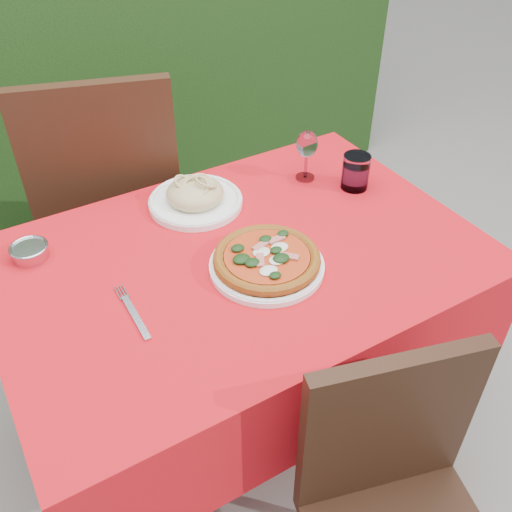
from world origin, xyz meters
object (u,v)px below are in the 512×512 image
pasta_plate (195,197)px  water_glass (355,173)px  pizza_plate (267,261)px  steel_ramekin (30,252)px  wine_glass (307,146)px  chair_near (397,505)px  fork (136,317)px  chair_far (110,195)px

pasta_plate → water_glass: 0.49m
pizza_plate → pasta_plate: 0.35m
water_glass → steel_ramekin: size_ratio=1.19×
wine_glass → chair_near: bearing=-111.5°
pizza_plate → water_glass: bearing=23.9°
fork → chair_near: bearing=-58.0°
steel_ramekin → fork: bearing=-66.4°
pizza_plate → steel_ramekin: bearing=145.2°
fork → steel_ramekin: bearing=114.8°
chair_far → pasta_plate: size_ratio=3.84×
chair_near → pizza_plate: size_ratio=2.87×
pasta_plate → wine_glass: (0.36, -0.04, 0.09)m
pizza_plate → pasta_plate: bearing=94.6°
chair_far → fork: 0.79m
chair_near → fork: chair_near is taller
chair_near → wine_glass: size_ratio=5.35×
wine_glass → fork: size_ratio=0.75×
chair_far → pasta_plate: (0.15, -0.40, 0.17)m
chair_far → water_glass: (0.61, -0.57, 0.19)m
pizza_plate → pasta_plate: size_ratio=1.10×
chair_near → wine_glass: wine_glass is taller
chair_far → fork: size_ratio=4.89×
water_glass → fork: water_glass is taller
water_glass → pizza_plate: bearing=-156.1°
pasta_plate → fork: bearing=-132.9°
pasta_plate → water_glass: size_ratio=2.54×
wine_glass → steel_ramekin: size_ratio=1.78×
water_glass → wine_glass: wine_glass is taller
fork → steel_ramekin: (-0.15, 0.35, 0.01)m
pasta_plate → fork: 0.48m
chair_near → pizza_plate: (0.01, 0.57, 0.28)m
chair_near → steel_ramekin: size_ratio=9.51×
water_glass → wine_glass: size_ratio=0.67×
chair_far → fork: (-0.18, -0.75, 0.15)m
chair_far → pizza_plate: (0.18, -0.76, 0.17)m
pizza_plate → wine_glass: bearing=43.0°
wine_glass → pizza_plate: bearing=-137.0°
pizza_plate → chair_far: bearing=103.0°
steel_ramekin → wine_glass: bearing=-2.8°
pasta_plate → fork: pasta_plate is taller
pasta_plate → pizza_plate: bearing=-85.4°
chair_far → pasta_plate: bearing=127.2°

